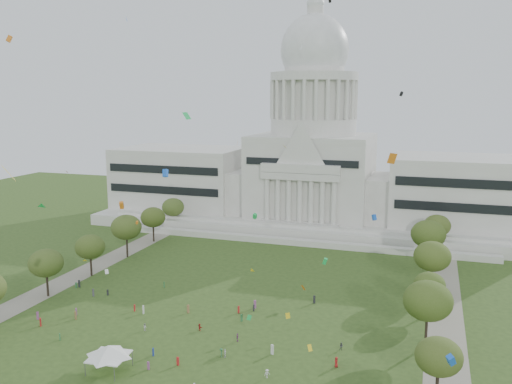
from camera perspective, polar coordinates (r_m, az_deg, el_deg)
name	(u,v)px	position (r m, az deg, el deg)	size (l,w,h in m)	color
ground	(183,354)	(109.23, -7.73, -16.54)	(400.00, 400.00, 0.00)	#314B1B
capitol	(312,167)	(207.43, 5.94, 2.68)	(160.00, 64.50, 91.30)	beige
path_left	(71,279)	(156.75, -18.93, -8.61)	(8.00, 160.00, 0.04)	gray
path_right	(445,325)	(127.25, 19.26, -13.05)	(8.00, 160.00, 0.04)	gray
row_tree_r_1	(439,357)	(95.09, 18.69, -16.10)	(7.58, 7.58, 10.78)	black
row_tree_l_2	(46,263)	(143.04, -21.24, -6.98)	(8.42, 8.42, 11.97)	black
row_tree_r_2	(428,301)	(111.95, 17.64, -10.87)	(9.55, 9.55, 13.58)	black
row_tree_l_3	(90,247)	(155.15, -17.07, -5.54)	(8.12, 8.12, 11.55)	black
row_tree_r_3	(430,285)	(128.87, 17.80, -9.30)	(7.01, 7.01, 9.98)	black
row_tree_l_4	(126,227)	(169.74, -13.50, -3.63)	(9.29, 9.29, 13.21)	black
row_tree_r_4	(432,256)	(143.06, 18.07, -6.46)	(9.19, 9.19, 13.06)	black
row_tree_l_5	(153,217)	(186.11, -10.79, -2.64)	(8.33, 8.33, 11.85)	black
row_tree_r_5	(428,234)	(162.37, 17.68, -4.26)	(9.82, 9.82, 13.96)	black
row_tree_l_6	(173,207)	(202.53, -8.72, -1.59)	(8.19, 8.19, 11.64)	black
row_tree_r_6	(437,226)	(180.16, 18.53, -3.38)	(8.42, 8.42, 11.97)	black
event_tent	(109,351)	(104.23, -15.26, -15.81)	(9.76, 9.76, 5.00)	#4C4C4C
person_0	(336,362)	(104.41, 8.45, -17.28)	(0.95, 0.62, 1.95)	#B21E1E
person_2	(341,346)	(110.66, 8.98, -15.75)	(0.76, 0.47, 1.57)	#4C4C51
person_3	(221,353)	(107.11, -3.69, -16.52)	(1.11, 0.57, 1.72)	#33723F
person_4	(225,353)	(106.95, -3.28, -16.57)	(0.97, 0.53, 1.65)	silver
person_5	(200,327)	(118.13, -5.95, -13.96)	(1.42, 0.56, 1.53)	#B21E1E
person_7	(112,358)	(107.90, -14.91, -16.57)	(0.71, 0.52, 1.96)	olive
person_8	(145,327)	(119.84, -11.61, -13.74)	(0.77, 0.47, 1.58)	silver
person_9	(267,374)	(100.05, 1.17, -18.57)	(1.05, 0.54, 1.62)	silver
person_10	(237,337)	(112.91, -1.97, -15.04)	(1.00, 0.55, 1.71)	#994C8C
distant_crowd	(155,312)	(126.71, -10.57, -12.31)	(60.95, 41.06, 1.95)	#994C8C
kite_swarm	(183,216)	(107.18, -7.69, -2.47)	(89.49, 104.59, 62.50)	black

